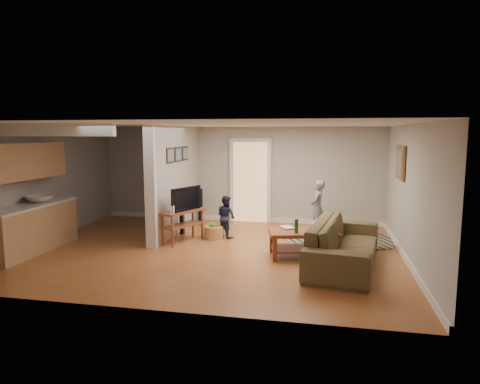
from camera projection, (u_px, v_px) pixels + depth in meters
name	position (u px, v px, depth m)	size (l,w,h in m)	color
ground	(210.00, 250.00, 8.60)	(7.50, 7.50, 0.00)	brown
room_shell	(166.00, 175.00, 9.02)	(7.54, 6.02, 2.52)	#B6B2AE
area_rug	(343.00, 240.00, 9.34)	(2.40, 1.75, 0.01)	black
sofa	(343.00, 264.00, 7.65)	(2.69, 1.05, 0.79)	#4A3B25
coffee_table	(304.00, 236.00, 8.10)	(1.43, 1.02, 0.76)	brown
tv_console	(183.00, 213.00, 9.17)	(0.82, 1.17, 0.95)	brown
speaker_left	(182.00, 214.00, 9.90)	(0.09, 0.09, 0.93)	black
speaker_right	(200.00, 205.00, 11.33)	(0.09, 0.09, 0.89)	black
toy_basket	(214.00, 232.00, 9.52)	(0.43, 0.43, 0.38)	#A07145
child	(317.00, 235.00, 9.85)	(0.47, 0.31, 1.28)	slate
toddler	(226.00, 237.00, 9.66)	(0.46, 0.36, 0.95)	#1C1D3C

